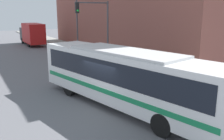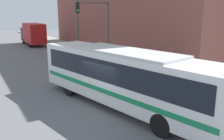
{
  "view_description": "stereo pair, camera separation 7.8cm",
  "coord_description": "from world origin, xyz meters",
  "px_view_note": "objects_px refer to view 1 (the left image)",
  "views": [
    {
      "loc": [
        -6.2,
        -10.89,
        5.08
      ],
      "look_at": [
        1.68,
        2.66,
        1.35
      ],
      "focal_mm": 40.0,
      "sensor_mm": 36.0,
      "label": 1
    },
    {
      "loc": [
        -6.13,
        -10.93,
        5.08
      ],
      "look_at": [
        1.68,
        2.66,
        1.35
      ],
      "focal_mm": 40.0,
      "sensor_mm": 36.0,
      "label": 2
    }
  ],
  "objects_px": {
    "traffic_light_pole": "(97,22)",
    "pedestrian_near_corner": "(143,61)",
    "delivery_truck": "(32,33)",
    "city_bus": "(124,75)",
    "street_lamp": "(73,16)",
    "fire_hydrant": "(140,71)"
  },
  "relations": [
    {
      "from": "traffic_light_pole",
      "to": "pedestrian_near_corner",
      "type": "height_order",
      "value": "traffic_light_pole"
    },
    {
      "from": "traffic_light_pole",
      "to": "delivery_truck",
      "type": "bearing_deg",
      "value": 95.71
    },
    {
      "from": "city_bus",
      "to": "pedestrian_near_corner",
      "type": "distance_m",
      "value": 8.16
    },
    {
      "from": "traffic_light_pole",
      "to": "city_bus",
      "type": "bearing_deg",
      "value": -109.43
    },
    {
      "from": "street_lamp",
      "to": "city_bus",
      "type": "bearing_deg",
      "value": -103.54
    },
    {
      "from": "fire_hydrant",
      "to": "delivery_truck",
      "type": "bearing_deg",
      "value": 96.64
    },
    {
      "from": "delivery_truck",
      "to": "fire_hydrant",
      "type": "distance_m",
      "value": 23.7
    },
    {
      "from": "traffic_light_pole",
      "to": "street_lamp",
      "type": "bearing_deg",
      "value": 84.57
    },
    {
      "from": "traffic_light_pole",
      "to": "fire_hydrant",
      "type": "bearing_deg",
      "value": -80.2
    },
    {
      "from": "fire_hydrant",
      "to": "city_bus",
      "type": "bearing_deg",
      "value": -133.84
    },
    {
      "from": "delivery_truck",
      "to": "street_lamp",
      "type": "bearing_deg",
      "value": -76.45
    },
    {
      "from": "city_bus",
      "to": "fire_hydrant",
      "type": "bearing_deg",
      "value": 34.06
    },
    {
      "from": "city_bus",
      "to": "traffic_light_pole",
      "type": "bearing_deg",
      "value": 58.47
    },
    {
      "from": "fire_hydrant",
      "to": "street_lamp",
      "type": "distance_m",
      "value": 13.54
    },
    {
      "from": "city_bus",
      "to": "pedestrian_near_corner",
      "type": "xyz_separation_m",
      "value": [
        5.65,
        5.84,
        -0.8
      ]
    },
    {
      "from": "traffic_light_pole",
      "to": "pedestrian_near_corner",
      "type": "xyz_separation_m",
      "value": [
        2.14,
        -4.09,
        -3.07
      ]
    },
    {
      "from": "delivery_truck",
      "to": "traffic_light_pole",
      "type": "relative_size",
      "value": 1.35
    },
    {
      "from": "street_lamp",
      "to": "pedestrian_near_corner",
      "type": "relative_size",
      "value": 4.26
    },
    {
      "from": "city_bus",
      "to": "delivery_truck",
      "type": "height_order",
      "value": "delivery_truck"
    },
    {
      "from": "fire_hydrant",
      "to": "traffic_light_pole",
      "type": "bearing_deg",
      "value": 99.8
    },
    {
      "from": "city_bus",
      "to": "street_lamp",
      "type": "distance_m",
      "value": 18.25
    },
    {
      "from": "delivery_truck",
      "to": "pedestrian_near_corner",
      "type": "height_order",
      "value": "delivery_truck"
    }
  ]
}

